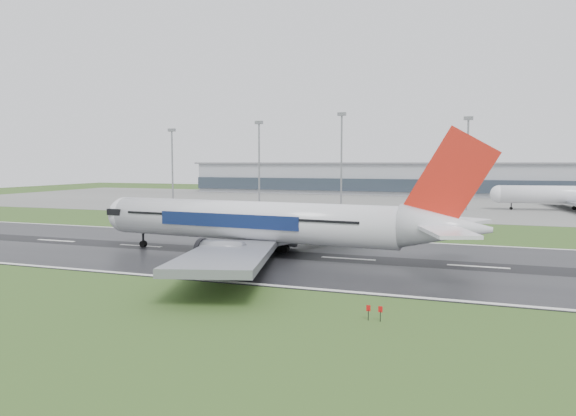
% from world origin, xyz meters
% --- Properties ---
extents(ground, '(520.00, 520.00, 0.00)m').
position_xyz_m(ground, '(0.00, 0.00, 0.00)').
color(ground, '#2D4C1B').
rests_on(ground, ground).
extents(runway, '(400.00, 45.00, 0.10)m').
position_xyz_m(runway, '(0.00, 0.00, 0.05)').
color(runway, black).
rests_on(runway, ground).
extents(apron, '(400.00, 130.00, 0.08)m').
position_xyz_m(apron, '(0.00, 125.00, 0.04)').
color(apron, slate).
rests_on(apron, ground).
extents(terminal, '(240.00, 36.00, 15.00)m').
position_xyz_m(terminal, '(0.00, 185.00, 7.50)').
color(terminal, '#8F939A').
rests_on(terminal, ground).
extents(main_airliner, '(72.07, 69.11, 19.92)m').
position_xyz_m(main_airliner, '(-11.90, -3.11, 10.06)').
color(main_airliner, silver).
rests_on(main_airliner, runway).
extents(floodmast_0, '(0.64, 0.64, 27.98)m').
position_xyz_m(floodmast_0, '(-94.70, 100.00, 13.99)').
color(floodmast_0, gray).
rests_on(floodmast_0, ground).
extents(floodmast_1, '(0.64, 0.64, 30.03)m').
position_xyz_m(floodmast_1, '(-57.25, 100.00, 15.02)').
color(floodmast_1, gray).
rests_on(floodmast_1, ground).
extents(floodmast_2, '(0.64, 0.64, 32.18)m').
position_xyz_m(floodmast_2, '(-25.64, 100.00, 16.09)').
color(floodmast_2, gray).
rests_on(floodmast_2, ground).
extents(floodmast_3, '(0.64, 0.64, 29.56)m').
position_xyz_m(floodmast_3, '(16.72, 100.00, 14.78)').
color(floodmast_3, gray).
rests_on(floodmast_3, ground).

